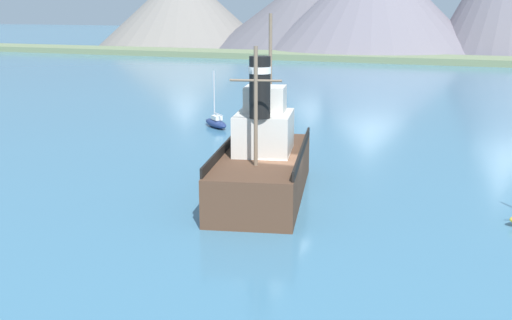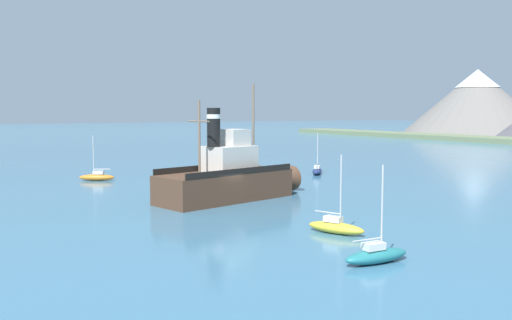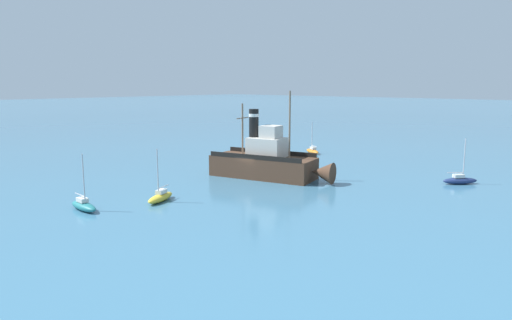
{
  "view_description": "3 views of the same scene",
  "coord_description": "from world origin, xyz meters",
  "views": [
    {
      "loc": [
        10.81,
        -31.29,
        10.21
      ],
      "look_at": [
        -1.97,
        0.74,
        2.01
      ],
      "focal_mm": 45.0,
      "sensor_mm": 36.0,
      "label": 1
    },
    {
      "loc": [
        38.99,
        -19.85,
        7.55
      ],
      "look_at": [
        0.43,
        2.56,
        3.5
      ],
      "focal_mm": 38.0,
      "sensor_mm": 36.0,
      "label": 2
    },
    {
      "loc": [
        37.25,
        34.68,
        10.64
      ],
      "look_at": [
        1.41,
        2.29,
        2.55
      ],
      "focal_mm": 32.0,
      "sensor_mm": 36.0,
      "label": 3
    }
  ],
  "objects": [
    {
      "name": "ground_plane",
      "position": [
        0.0,
        0.0,
        0.0
      ],
      "size": [
        600.0,
        600.0,
        0.0
      ],
      "primitive_type": "plane",
      "color": "teal"
    },
    {
      "name": "old_tugboat",
      "position": [
        -1.7,
        1.29,
        1.83
      ],
      "size": [
        7.1,
        14.79,
        9.9
      ],
      "color": "#4C3323",
      "rests_on": "ground"
    },
    {
      "name": "sailboat_navy",
      "position": [
        -12.98,
        18.83,
        0.43
      ],
      "size": [
        3.57,
        3.35,
        4.9
      ],
      "color": "navy",
      "rests_on": "ground"
    },
    {
      "name": "sailboat_orange",
      "position": [
        -20.19,
        -5.47,
        0.43
      ],
      "size": [
        2.9,
        3.82,
        4.9
      ],
      "color": "orange",
      "rests_on": "ground"
    },
    {
      "name": "sailboat_teal",
      "position": [
        19.2,
        -1.42,
        0.43
      ],
      "size": [
        1.23,
        3.84,
        4.9
      ],
      "color": "#23757A",
      "rests_on": "ground"
    },
    {
      "name": "sailboat_yellow",
      "position": [
        13.01,
        0.96,
        0.43
      ],
      "size": [
        3.93,
        2.5,
        4.9
      ],
      "color": "gold",
      "rests_on": "ground"
    }
  ]
}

